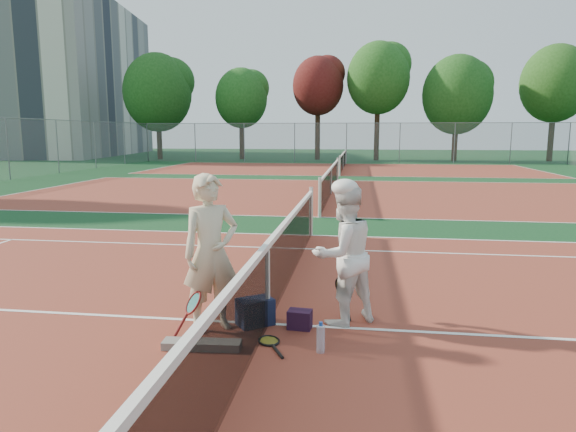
{
  "coord_description": "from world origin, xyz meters",
  "views": [
    {
      "loc": [
        1.07,
        -5.85,
        2.31
      ],
      "look_at": [
        0.0,
        1.77,
        1.05
      ],
      "focal_mm": 32.0,
      "sensor_mm": 36.0,
      "label": 1
    }
  ],
  "objects": [
    {
      "name": "ground",
      "position": [
        0.0,
        0.0,
        0.0
      ],
      "size": [
        130.0,
        130.0,
        0.0
      ],
      "primitive_type": "plane",
      "color": "#0E3619",
      "rests_on": "ground"
    },
    {
      "name": "court_main",
      "position": [
        0.0,
        0.0,
        0.0
      ],
      "size": [
        23.77,
        10.97,
        0.01
      ],
      "primitive_type": "cube",
      "color": "maroon",
      "rests_on": "ground"
    },
    {
      "name": "court_far_a",
      "position": [
        0.0,
        13.5,
        0.0
      ],
      "size": [
        23.77,
        10.97,
        0.01
      ],
      "primitive_type": "cube",
      "color": "maroon",
      "rests_on": "ground"
    },
    {
      "name": "court_far_b",
      "position": [
        0.0,
        27.0,
        0.0
      ],
      "size": [
        23.77,
        10.97,
        0.01
      ],
      "primitive_type": "cube",
      "color": "maroon",
      "rests_on": "ground"
    },
    {
      "name": "net_main",
      "position": [
        0.0,
        0.0,
        0.51
      ],
      "size": [
        0.1,
        10.98,
        1.02
      ],
      "primitive_type": null,
      "color": "black",
      "rests_on": "ground"
    },
    {
      "name": "net_far_a",
      "position": [
        0.0,
        13.5,
        0.51
      ],
      "size": [
        0.1,
        10.98,
        1.02
      ],
      "primitive_type": null,
      "color": "black",
      "rests_on": "ground"
    },
    {
      "name": "net_far_b",
      "position": [
        0.0,
        27.0,
        0.51
      ],
      "size": [
        0.1,
        10.98,
        1.02
      ],
      "primitive_type": null,
      "color": "black",
      "rests_on": "ground"
    },
    {
      "name": "fence_back",
      "position": [
        0.0,
        34.0,
        1.5
      ],
      "size": [
        32.0,
        0.06,
        3.0
      ],
      "primitive_type": null,
      "color": "slate",
      "rests_on": "ground"
    },
    {
      "name": "apartment_block",
      "position": [
        -28.0,
        44.0,
        7.5
      ],
      "size": [
        12.96,
        23.18,
        15.0
      ],
      "primitive_type": "cube",
      "rotation": [
        0.0,
        0.0,
        0.14
      ],
      "color": "beige",
      "rests_on": "ground"
    },
    {
      "name": "player_a",
      "position": [
        -0.63,
        -0.23,
        0.92
      ],
      "size": [
        0.8,
        0.76,
        1.85
      ],
      "primitive_type": "imported",
      "rotation": [
        0.0,
        0.0,
        0.64
      ],
      "color": "beige",
      "rests_on": "ground"
    },
    {
      "name": "player_b",
      "position": [
        0.9,
        0.2,
        0.85
      ],
      "size": [
        1.05,
        1.01,
        1.7
      ],
      "primitive_type": "imported",
      "rotation": [
        0.0,
        0.0,
        3.78
      ],
      "color": "white",
      "rests_on": "ground"
    },
    {
      "name": "racket_red",
      "position": [
        -0.77,
        -0.49,
        0.26
      ],
      "size": [
        0.45,
        0.44,
        0.52
      ],
      "primitive_type": null,
      "rotation": [
        0.0,
        0.0,
        0.71
      ],
      "color": "maroon",
      "rests_on": "ground"
    },
    {
      "name": "racket_black_held",
      "position": [
        0.9,
        0.14,
        0.29
      ],
      "size": [
        0.34,
        0.33,
        0.58
      ],
      "primitive_type": null,
      "rotation": [
        0.0,
        0.0,
        3.99
      ],
      "color": "black",
      "rests_on": "ground"
    },
    {
      "name": "racket_spare",
      "position": [
        0.11,
        -0.53,
        0.01
      ],
      "size": [
        0.52,
        0.66,
        0.03
      ],
      "primitive_type": null,
      "rotation": [
        0.0,
        0.0,
        2.05
      ],
      "color": "black",
      "rests_on": "ground"
    },
    {
      "name": "sports_bag_navy",
      "position": [
        -0.15,
        -0.04,
        0.16
      ],
      "size": [
        0.5,
        0.47,
        0.33
      ],
      "primitive_type": "cube",
      "rotation": [
        0.0,
        0.0,
        0.64
      ],
      "color": "#111833",
      "rests_on": "ground"
    },
    {
      "name": "sports_bag_purple",
      "position": [
        0.4,
        -0.08,
        0.11
      ],
      "size": [
        0.29,
        0.22,
        0.23
      ],
      "primitive_type": "cube",
      "rotation": [
        0.0,
        0.0,
        -0.09
      ],
      "color": "black",
      "rests_on": "ground"
    },
    {
      "name": "net_cover_canvas",
      "position": [
        -0.58,
        -0.8,
        0.04
      ],
      "size": [
        0.86,
        0.25,
        0.09
      ],
      "primitive_type": "cube",
      "rotation": [
        0.0,
        0.0,
        0.07
      ],
      "color": "slate",
      "rests_on": "ground"
    },
    {
      "name": "water_bottle",
      "position": [
        0.7,
        -0.72,
        0.15
      ],
      "size": [
        0.09,
        0.09,
        0.3
      ],
      "primitive_type": "cylinder",
      "color": "#C9DEFF",
      "rests_on": "ground"
    },
    {
      "name": "tree_back_0",
      "position": [
        -16.14,
        36.89,
        5.63
      ],
      "size": [
        5.76,
        5.76,
        8.95
      ],
      "color": "#382314",
      "rests_on": "ground"
    },
    {
      "name": "tree_back_1",
      "position": [
        -9.12,
        38.05,
        5.17
      ],
      "size": [
        4.44,
        4.44,
        7.74
      ],
      "color": "#382314",
      "rests_on": "ground"
    },
    {
      "name": "tree_back_maroon",
      "position": [
        -2.57,
        38.22,
        6.11
      ],
      "size": [
        4.27,
        4.27,
        8.61
      ],
      "color": "#382314",
      "rests_on": "ground"
    },
    {
      "name": "tree_back_3",
      "position": [
        2.39,
        37.85,
        6.65
      ],
      "size": [
        5.11,
        5.11,
        9.62
      ],
      "color": "#382314",
      "rests_on": "ground"
    },
    {
      "name": "tree_back_4",
      "position": [
        8.64,
        37.6,
        5.26
      ],
      "size": [
        5.49,
        5.49,
        8.42
      ],
      "color": "#382314",
      "rests_on": "ground"
    },
    {
      "name": "tree_back_5",
      "position": [
        16.16,
        38.13,
        6.07
      ],
      "size": [
        5.28,
        5.28,
        9.13
      ],
      "color": "#382314",
      "rests_on": "ground"
    }
  ]
}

